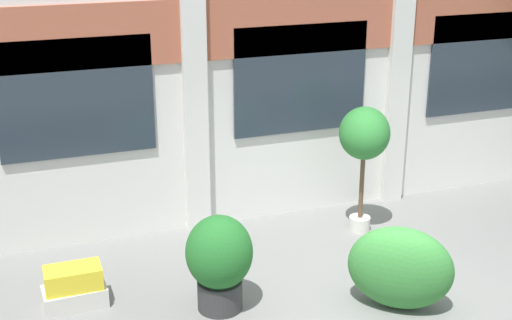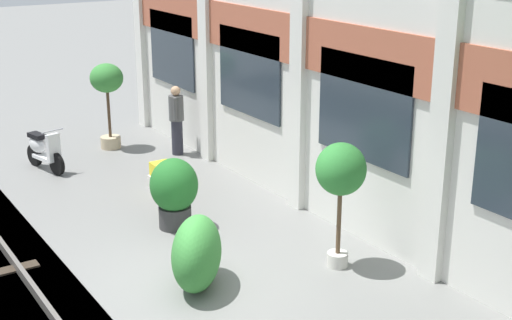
{
  "view_description": "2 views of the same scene",
  "coord_description": "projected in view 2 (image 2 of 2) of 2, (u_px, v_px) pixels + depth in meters",
  "views": [
    {
      "loc": [
        -4.27,
        -6.96,
        4.87
      ],
      "look_at": [
        -1.05,
        2.07,
        1.35
      ],
      "focal_mm": 50.0,
      "sensor_mm": 36.0,
      "label": 1
    },
    {
      "loc": [
        8.36,
        -4.49,
        5.03
      ],
      "look_at": [
        -0.22,
        1.05,
        1.66
      ],
      "focal_mm": 50.0,
      "sensor_mm": 36.0,
      "label": 2
    }
  ],
  "objects": [
    {
      "name": "potted_plant_glazed_jar",
      "position": [
        174.0,
        190.0,
        12.28
      ],
      "size": [
        0.84,
        0.84,
        1.26
      ],
      "color": "#333333",
      "rests_on": "ground"
    },
    {
      "name": "ground_plane",
      "position": [
        204.0,
        282.0,
        10.55
      ],
      "size": [
        80.0,
        80.0,
        0.0
      ],
      "primitive_type": "plane",
      "color": "slate"
    },
    {
      "name": "scooter_near_curb",
      "position": [
        43.0,
        150.0,
        15.3
      ],
      "size": [
        1.36,
        0.6,
        0.98
      ],
      "rotation": [
        0.0,
        0.0,
        0.24
      ],
      "color": "black",
      "rests_on": "ground"
    },
    {
      "name": "apartment_facade",
      "position": [
        380.0,
        10.0,
        11.02
      ],
      "size": [
        17.41,
        0.64,
        7.59
      ],
      "color": "silver",
      "rests_on": "ground"
    },
    {
      "name": "resident_by_doorway",
      "position": [
        177.0,
        118.0,
        16.21
      ],
      "size": [
        0.46,
        0.34,
        1.6
      ],
      "rotation": [
        0.0,
        0.0,
        -2.15
      ],
      "color": "#282833",
      "rests_on": "ground"
    },
    {
      "name": "topiary_hedge",
      "position": [
        197.0,
        253.0,
        10.25
      ],
      "size": [
        1.47,
        1.37,
        1.08
      ],
      "primitive_type": "ellipsoid",
      "rotation": [
        0.0,
        0.0,
        5.62
      ],
      "color": "#388438",
      "rests_on": "ground"
    },
    {
      "name": "potted_plant_low_pan",
      "position": [
        107.0,
        87.0,
        16.48
      ],
      "size": [
        0.77,
        0.77,
        2.02
      ],
      "color": "tan",
      "rests_on": "ground"
    },
    {
      "name": "potted_plant_square_trough",
      "position": [
        166.0,
        178.0,
        14.13
      ],
      "size": [
        0.8,
        0.48,
        0.54
      ],
      "color": "beige",
      "rests_on": "ground"
    },
    {
      "name": "potted_plant_tall_urn",
      "position": [
        341.0,
        174.0,
        10.6
      ],
      "size": [
        0.76,
        0.76,
        1.99
      ],
      "color": "beige",
      "rests_on": "ground"
    }
  ]
}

